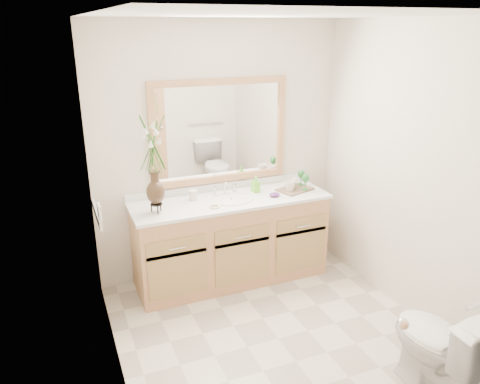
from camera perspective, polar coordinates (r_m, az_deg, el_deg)
name	(u,v)px	position (r m, az deg, el deg)	size (l,w,h in m)	color
floor	(278,338)	(3.89, 4.67, -17.37)	(2.60, 2.60, 0.00)	silver
ceiling	(289,15)	(3.10, 5.97, 20.71)	(2.40, 2.60, 0.02)	white
wall_back	(219,153)	(4.44, -2.52, 4.83)	(2.40, 0.02, 2.40)	white
wall_front	(412,286)	(2.35, 20.28, -10.74)	(2.40, 0.02, 2.40)	white
wall_left	(108,222)	(2.98, -15.74, -3.59)	(0.02, 2.60, 2.40)	white
wall_right	(417,177)	(3.99, 20.75, 1.77)	(0.02, 2.60, 2.40)	white
vanity	(231,241)	(4.47, -1.11, -6.00)	(1.80, 0.55, 0.80)	tan
counter	(231,200)	(4.31, -1.14, -1.02)	(1.84, 0.57, 0.03)	white
sink	(231,205)	(4.31, -1.05, -1.59)	(0.38, 0.34, 0.23)	white
mirror	(220,132)	(4.38, -2.46, 7.36)	(1.32, 0.04, 0.97)	white
switch_plate	(99,212)	(3.77, -16.76, -2.33)	(0.02, 0.12, 0.12)	white
door	(353,336)	(2.29, 13.59, -16.72)	(0.80, 0.03, 2.00)	tan
toilet	(441,348)	(3.45, 23.26, -17.07)	(0.42, 0.75, 0.74)	white
flower_vase	(153,154)	(3.90, -10.54, 4.57)	(0.18, 0.18, 0.76)	black
tumbler	(193,195)	(4.28, -5.72, -0.40)	(0.07, 0.07, 0.09)	beige
soap_dish	(215,206)	(4.11, -3.11, -1.71)	(0.10, 0.10, 0.03)	beige
soap_bottle	(256,185)	(4.46, 1.92, 0.85)	(0.06, 0.06, 0.14)	#71DA33
purple_dish	(274,195)	(4.37, 4.22, -0.32)	(0.10, 0.08, 0.04)	#552268
tray	(295,189)	(4.55, 6.70, 0.32)	(0.33, 0.22, 0.02)	brown
mug_left	(290,185)	(4.48, 6.13, 0.80)	(0.10, 0.10, 0.10)	beige
mug_right	(292,183)	(4.57, 6.37, 1.14)	(0.10, 0.09, 0.10)	beige
goblet_front	(305,179)	(4.50, 7.99, 1.55)	(0.07, 0.07, 0.16)	#236A2A
goblet_back	(301,175)	(4.64, 7.48, 2.09)	(0.07, 0.07, 0.15)	#236A2A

